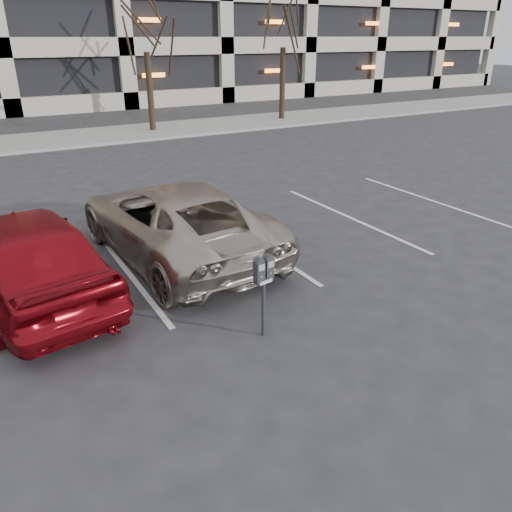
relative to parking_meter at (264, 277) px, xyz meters
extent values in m
plane|color=#28282B|center=(0.29, 1.12, -0.96)|extent=(140.00, 140.00, 0.00)
cube|color=gray|center=(0.29, 17.12, -0.90)|extent=(80.00, 4.00, 0.12)
cube|color=silver|center=(-1.11, 3.42, -0.95)|extent=(0.10, 5.20, 0.00)
cube|color=silver|center=(1.69, 3.42, -0.95)|extent=(0.10, 5.20, 0.00)
cube|color=silver|center=(4.49, 3.42, -0.95)|extent=(0.10, 5.20, 0.00)
cube|color=silver|center=(7.29, 3.42, -0.95)|extent=(0.10, 5.20, 0.00)
cylinder|color=black|center=(4.29, 17.12, 0.75)|extent=(0.28, 0.28, 3.42)
cylinder|color=black|center=(11.29, 17.12, 0.81)|extent=(0.28, 0.28, 3.54)
cylinder|color=black|center=(0.00, 0.00, -0.51)|extent=(0.06, 0.06, 0.90)
cube|color=black|center=(0.00, 0.00, -0.04)|extent=(0.31, 0.15, 0.06)
cube|color=silver|center=(0.01, -0.05, -0.06)|extent=(0.22, 0.04, 0.05)
cube|color=gray|center=(-0.07, -0.07, 0.19)|extent=(0.11, 0.03, 0.09)
cube|color=gray|center=(0.09, -0.05, 0.19)|extent=(0.11, 0.03, 0.09)
imported|color=#AAA090|center=(0.03, 3.45, -0.22)|extent=(2.86, 5.48, 1.47)
cube|color=#FD6205|center=(-0.32, 2.52, 0.52)|extent=(0.10, 0.20, 0.01)
imported|color=maroon|center=(-2.78, 2.96, -0.17)|extent=(2.59, 4.87, 1.58)
camera|label=1|loc=(-3.23, -5.39, 3.10)|focal=35.00mm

